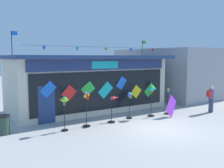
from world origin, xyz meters
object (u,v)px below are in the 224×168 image
at_px(wind_spinner_left, 86,104).
at_px(wind_spinner_center_left, 114,107).
at_px(kite_shop_building, 88,82).
at_px(person_near_camera, 211,98).
at_px(wind_spinner_center_right, 130,102).
at_px(wind_spinner_far_right, 168,101).
at_px(wind_spinner_right, 151,92).
at_px(trash_bin, 4,125).
at_px(wind_spinner_far_left, 64,105).
at_px(display_kite_on_ground, 171,106).

xyz_separation_m(wind_spinner_left, wind_spinner_center_left, (1.61, -0.01, -0.31)).
distance_m(kite_shop_building, person_near_camera, 7.98).
relative_size(wind_spinner_left, wind_spinner_center_right, 1.16).
distance_m(wind_spinner_far_right, person_near_camera, 2.86).
relative_size(wind_spinner_center_left, person_near_camera, 0.84).
distance_m(wind_spinner_left, wind_spinner_right, 4.23).
height_order(wind_spinner_center_left, trash_bin, wind_spinner_center_left).
bearing_deg(wind_spinner_far_right, wind_spinner_far_left, 178.85).
relative_size(wind_spinner_far_left, wind_spinner_far_right, 1.00).
bearing_deg(trash_bin, kite_shop_building, 27.32).
height_order(wind_spinner_center_left, wind_spinner_right, wind_spinner_right).
height_order(wind_spinner_left, display_kite_on_ground, wind_spinner_left).
distance_m(wind_spinner_center_left, person_near_camera, 6.59).
bearing_deg(wind_spinner_center_right, person_near_camera, -15.76).
distance_m(wind_spinner_center_left, wind_spinner_right, 2.67).
relative_size(wind_spinner_left, person_near_camera, 1.06).
bearing_deg(wind_spinner_center_left, wind_spinner_right, -1.37).
bearing_deg(display_kite_on_ground, wind_spinner_left, 171.52).
height_order(wind_spinner_left, wind_spinner_far_right, wind_spinner_left).
bearing_deg(wind_spinner_far_right, wind_spinner_right, 174.00).
bearing_deg(display_kite_on_ground, wind_spinner_right, 143.03).
bearing_deg(wind_spinner_right, kite_shop_building, 118.04).
bearing_deg(wind_spinner_center_left, wind_spinner_far_left, -178.81).
xyz_separation_m(wind_spinner_center_left, display_kite_on_ground, (3.53, -0.76, -0.19)).
xyz_separation_m(wind_spinner_center_right, wind_spinner_far_right, (2.64, -0.35, -0.19)).
bearing_deg(kite_shop_building, person_near_camera, -41.23).
distance_m(kite_shop_building, trash_bin, 6.66).
xyz_separation_m(wind_spinner_center_left, trash_bin, (-5.30, 0.90, -0.38)).
bearing_deg(display_kite_on_ground, person_near_camera, -10.97).
xyz_separation_m(wind_spinner_far_left, trash_bin, (-2.50, 0.96, -0.77)).
bearing_deg(wind_spinner_far_left, wind_spinner_left, 3.15).
height_order(wind_spinner_left, wind_spinner_center_right, wind_spinner_left).
xyz_separation_m(wind_spinner_far_left, wind_spinner_center_right, (3.99, 0.22, -0.24)).
relative_size(wind_spinner_far_left, wind_spinner_right, 0.89).
bearing_deg(kite_shop_building, wind_spinner_far_right, -50.75).
bearing_deg(wind_spinner_right, wind_spinner_far_right, -6.00).
bearing_deg(wind_spinner_center_right, kite_shop_building, 100.54).
bearing_deg(kite_shop_building, display_kite_on_ground, -56.90).
height_order(wind_spinner_far_right, display_kite_on_ground, wind_spinner_far_right).
height_order(person_near_camera, display_kite_on_ground, person_near_camera).
xyz_separation_m(kite_shop_building, person_near_camera, (5.96, -5.22, -0.92)).
distance_m(wind_spinner_center_left, wind_spinner_center_right, 1.21).
distance_m(trash_bin, display_kite_on_ground, 8.99).
distance_m(person_near_camera, display_kite_on_ground, 2.99).
bearing_deg(display_kite_on_ground, wind_spinner_far_left, 173.68).
xyz_separation_m(wind_spinner_far_right, person_near_camera, (2.62, -1.14, 0.10)).
bearing_deg(person_near_camera, wind_spinner_center_right, 89.46).
height_order(wind_spinner_far_left, wind_spinner_center_left, wind_spinner_far_left).
distance_m(wind_spinner_right, display_kite_on_ground, 1.42).
bearing_deg(wind_spinner_center_right, display_kite_on_ground, -21.44).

